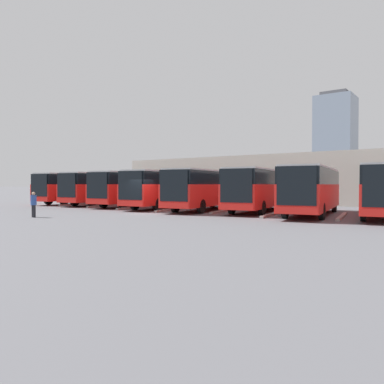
% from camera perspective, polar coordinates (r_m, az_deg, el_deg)
% --- Properties ---
extents(ground_plane, '(600.00, 600.00, 0.00)m').
position_cam_1_polar(ground_plane, '(28.32, -7.14, -3.16)').
color(ground_plane, '#5B5B60').
extents(bus_0, '(4.23, 11.71, 3.29)m').
position_cam_1_polar(bus_0, '(27.13, 27.21, 0.41)').
color(bus_0, red).
rests_on(bus_0, ground_plane).
extents(curb_divider_0, '(1.13, 5.70, 0.15)m').
position_cam_1_polar(curb_divider_0, '(25.95, 21.86, -3.46)').
color(curb_divider_0, '#9E9E99').
rests_on(curb_divider_0, ground_plane).
extents(bus_1, '(4.23, 11.71, 3.29)m').
position_cam_1_polar(bus_1, '(27.25, 17.86, 0.48)').
color(bus_1, red).
rests_on(bus_1, ground_plane).
extents(curb_divider_1, '(1.13, 5.70, 0.15)m').
position_cam_1_polar(curb_divider_1, '(26.50, 12.22, -3.31)').
color(curb_divider_1, '#9E9E99').
rests_on(curb_divider_1, ground_plane).
extents(bus_2, '(4.23, 11.71, 3.29)m').
position_cam_1_polar(bus_2, '(29.78, 10.44, 0.57)').
color(bus_2, red).
rests_on(bus_2, ground_plane).
extents(curb_divider_2, '(1.13, 5.70, 0.15)m').
position_cam_1_polar(curb_divider_2, '(29.35, 5.16, -2.85)').
color(curb_divider_2, '#9E9E99').
rests_on(curb_divider_2, ground_plane).
extents(bus_3, '(4.23, 11.71, 3.29)m').
position_cam_1_polar(bus_3, '(31.02, 2.35, 0.62)').
color(bus_3, red).
rests_on(bus_3, ground_plane).
extents(curb_divider_3, '(1.13, 5.70, 0.15)m').
position_cam_1_polar(curb_divider_3, '(30.97, -2.76, -2.64)').
color(curb_divider_3, '#9E9E99').
rests_on(curb_divider_3, ground_plane).
extents(bus_4, '(4.23, 11.71, 3.29)m').
position_cam_1_polar(bus_4, '(33.70, -3.73, 0.66)').
color(bus_4, red).
rests_on(bus_4, ground_plane).
extents(curb_divider_4, '(1.13, 5.70, 0.15)m').
position_cam_1_polar(curb_divider_4, '(33.93, -8.40, -2.32)').
color(curb_divider_4, '#9E9E99').
rests_on(curb_divider_4, ground_plane).
extents(bus_5, '(4.23, 11.71, 3.29)m').
position_cam_1_polar(bus_5, '(36.93, -8.52, 0.69)').
color(bus_5, red).
rests_on(bus_5, ground_plane).
extents(curb_divider_5, '(1.13, 5.70, 0.15)m').
position_cam_1_polar(curb_divider_5, '(37.38, -12.73, -2.01)').
color(curb_divider_5, '#9E9E99').
rests_on(curb_divider_5, ground_plane).
extents(bus_6, '(4.23, 11.71, 3.29)m').
position_cam_1_polar(bus_6, '(40.18, -12.85, 0.72)').
color(bus_6, red).
rests_on(bus_6, ground_plane).
extents(curb_divider_6, '(1.13, 5.70, 0.15)m').
position_cam_1_polar(curb_divider_6, '(40.81, -16.65, -1.77)').
color(curb_divider_6, '#9E9E99').
rests_on(curb_divider_6, ground_plane).
extents(bus_7, '(4.23, 11.71, 3.29)m').
position_cam_1_polar(bus_7, '(43.53, -16.64, 0.73)').
color(bus_7, red).
rests_on(bus_7, ground_plane).
extents(pedestrian, '(0.43, 0.43, 1.64)m').
position_cam_1_polar(pedestrian, '(26.23, -22.99, -1.65)').
color(pedestrian, black).
rests_on(pedestrian, ground_plane).
extents(station_building, '(35.46, 16.34, 5.40)m').
position_cam_1_polar(station_building, '(48.19, 12.05, 1.85)').
color(station_building, '#A8A399').
rests_on(station_building, ground_plane).
extents(office_tower, '(21.17, 21.17, 56.43)m').
position_cam_1_polar(office_tower, '(239.73, 21.02, 7.20)').
color(office_tower, '#7F8EA3').
rests_on(office_tower, ground_plane).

